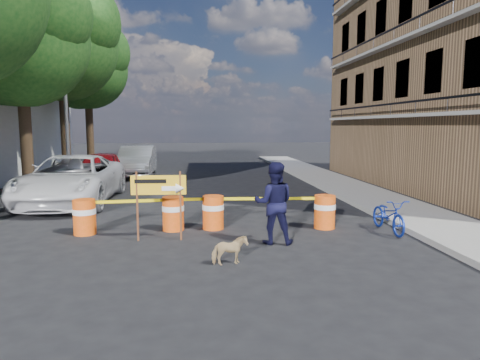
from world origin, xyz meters
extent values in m
plane|color=black|center=(0.00, 0.00, 0.00)|extent=(120.00, 120.00, 0.00)
cube|color=gray|center=(6.20, 6.00, 0.07)|extent=(2.40, 40.00, 0.15)
cube|color=#926D4A|center=(12.00, 8.00, 6.00)|extent=(8.00, 16.00, 12.00)
cylinder|color=#332316|center=(-6.80, 7.00, 2.38)|extent=(0.44, 0.44, 4.76)
sphere|color=#134414|center=(-6.80, 7.00, 5.95)|extent=(5.00, 5.00, 5.00)
sphere|color=#134414|center=(-5.92, 6.50, 6.80)|extent=(3.75, 3.75, 3.75)
sphere|color=#134414|center=(-7.55, 7.62, 5.27)|extent=(3.50, 3.50, 3.50)
cylinder|color=#332316|center=(-6.80, 12.00, 2.66)|extent=(0.44, 0.44, 5.32)
sphere|color=#134414|center=(-6.80, 12.00, 6.65)|extent=(5.40, 5.40, 5.40)
sphere|color=#134414|center=(-5.85, 11.46, 7.60)|extent=(4.05, 4.05, 4.05)
sphere|color=#134414|center=(-7.61, 12.68, 5.89)|extent=(3.78, 3.78, 3.78)
cylinder|color=#332316|center=(-6.80, 17.00, 2.46)|extent=(0.44, 0.44, 4.93)
sphere|color=#134414|center=(-6.80, 17.00, 6.16)|extent=(4.80, 4.80, 4.80)
sphere|color=#134414|center=(-5.96, 16.52, 7.04)|extent=(3.60, 3.60, 3.60)
sphere|color=#134414|center=(-7.52, 17.60, 5.46)|extent=(3.36, 3.36, 3.36)
cylinder|color=gray|center=(-6.00, 9.50, 4.00)|extent=(0.16, 0.16, 8.00)
cylinder|color=gray|center=(-5.50, 9.50, 7.90)|extent=(1.00, 0.12, 0.12)
cube|color=silver|center=(-5.00, 9.50, 7.85)|extent=(0.35, 0.18, 0.12)
cylinder|color=#D4510C|center=(-3.24, 0.99, 0.45)|extent=(0.56, 0.56, 0.90)
cylinder|color=white|center=(-3.24, 0.99, 0.60)|extent=(0.58, 0.58, 0.14)
cylinder|color=#D4510C|center=(-1.01, 1.18, 0.45)|extent=(0.56, 0.56, 0.90)
cylinder|color=white|center=(-1.01, 1.18, 0.60)|extent=(0.58, 0.58, 0.14)
cylinder|color=#D4510C|center=(0.05, 1.22, 0.45)|extent=(0.56, 0.56, 0.90)
cylinder|color=white|center=(0.05, 1.22, 0.60)|extent=(0.58, 0.58, 0.14)
cylinder|color=#D4510C|center=(3.05, 0.98, 0.45)|extent=(0.56, 0.56, 0.90)
cylinder|color=white|center=(3.05, 0.98, 0.60)|extent=(0.58, 0.58, 0.14)
cylinder|color=#592D19|center=(-1.80, 0.20, 0.84)|extent=(0.05, 0.05, 1.68)
cylinder|color=#592D19|center=(-0.78, 0.17, 0.84)|extent=(0.05, 0.05, 1.68)
cube|color=gold|center=(-1.29, 0.18, 1.36)|extent=(1.31, 0.07, 0.47)
cube|color=white|center=(-1.03, 0.15, 1.27)|extent=(0.37, 0.02, 0.11)
cone|color=white|center=(-0.78, 0.15, 1.27)|extent=(0.21, 0.25, 0.24)
cube|color=black|center=(-1.48, 0.17, 1.45)|extent=(0.75, 0.03, 0.09)
imported|color=black|center=(1.41, -0.34, 0.96)|extent=(1.05, 0.88, 1.93)
imported|color=#132CA1|center=(4.59, 0.41, 0.85)|extent=(0.62, 0.91, 1.71)
imported|color=tan|center=(0.25, -1.82, 0.29)|extent=(0.75, 0.46, 0.59)
imported|color=silver|center=(-4.80, 5.60, 0.86)|extent=(2.93, 6.20, 1.71)
imported|color=maroon|center=(-4.80, 10.21, 0.78)|extent=(2.06, 4.68, 1.57)
imported|color=#A2A4A9|center=(-3.61, 13.90, 0.83)|extent=(1.80, 5.06, 1.66)
camera|label=1|loc=(-0.40, -10.06, 2.76)|focal=32.00mm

